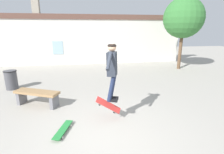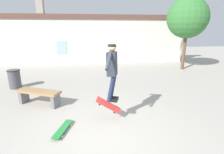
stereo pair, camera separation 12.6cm
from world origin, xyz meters
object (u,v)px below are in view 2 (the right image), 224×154
skater (112,67)px  skateboard_flipping (109,105)px  trash_bin (15,79)px  tree_right (188,18)px  skateboard_resting (63,129)px  park_bench (39,95)px

skater → skateboard_flipping: size_ratio=2.12×
trash_bin → skateboard_flipping: (3.72, -3.32, 0.03)m
tree_right → trash_bin: (-9.16, -2.52, -2.70)m
skateboard_resting → park_bench: bearing=46.6°
skateboard_resting → tree_right: bearing=-29.8°
skateboard_flipping → skateboard_resting: 1.34m
tree_right → trash_bin: bearing=-164.6°
tree_right → skater: 8.14m
skater → skateboard_resting: (-1.30, -0.32, -1.49)m
tree_right → skateboard_resting: bearing=-136.8°
park_bench → skateboard_resting: (1.00, -1.76, -0.29)m
tree_right → trash_bin: tree_right is taller
skateboard_flipping → skateboard_resting: size_ratio=0.81×
skateboard_resting → skateboard_flipping: bearing=-54.7°
skater → skateboard_flipping: bearing=155.2°
trash_bin → skateboard_flipping: bearing=-41.8°
skateboard_flipping → park_bench: bearing=148.4°
park_bench → skateboard_resting: bearing=-35.4°
skateboard_flipping → skater: bearing=-44.4°
skater → skateboard_flipping: skater is taller
skateboard_flipping → skateboard_resting: bearing=-161.7°
tree_right → skater: tree_right is taller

